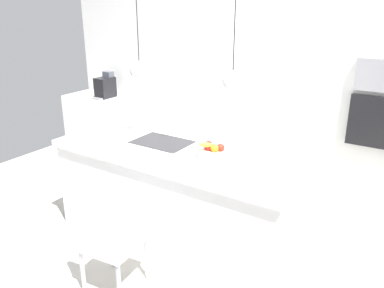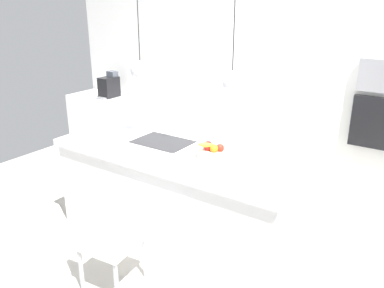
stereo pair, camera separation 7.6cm
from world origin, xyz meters
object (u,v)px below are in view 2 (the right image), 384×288
fruit_bowl (213,151)px  chair_near (106,239)px  oven (379,123)px  coffee_machine (109,86)px

fruit_bowl → chair_near: fruit_bowl is taller
fruit_bowl → oven: size_ratio=0.55×
fruit_bowl → coffee_machine: (-2.65, 1.33, 0.05)m
fruit_bowl → oven: (1.07, 1.63, 0.04)m
fruit_bowl → chair_near: (-0.37, -0.99, -0.51)m
coffee_machine → oven: (3.72, 0.30, -0.02)m
coffee_machine → oven: size_ratio=0.68×
fruit_bowl → coffee_machine: 2.96m
fruit_bowl → coffee_machine: bearing=153.3°
coffee_machine → fruit_bowl: bearing=-26.7°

